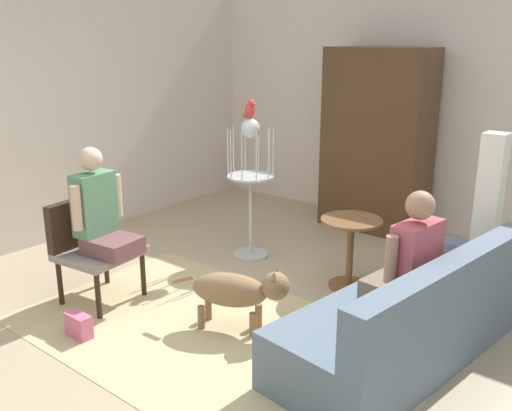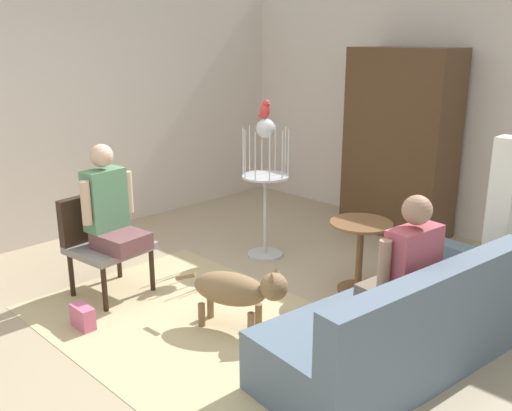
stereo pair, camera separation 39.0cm
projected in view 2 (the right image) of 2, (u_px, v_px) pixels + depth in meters
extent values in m
plane|color=tan|center=(230.00, 323.00, 4.47)|extent=(7.66, 7.66, 0.00)
cube|color=silver|center=(445.00, 108.00, 6.27)|extent=(6.16, 0.12, 2.80)
cube|color=silver|center=(73.00, 109.00, 6.19)|extent=(0.12, 6.99, 2.80)
cube|color=#C6B284|center=(214.00, 334.00, 4.30)|extent=(3.11, 1.88, 0.01)
cube|color=slate|center=(398.00, 335.00, 3.89)|extent=(1.08, 2.18, 0.41)
cube|color=slate|center=(445.00, 297.00, 3.53)|extent=(0.43, 2.10, 0.40)
cube|color=slate|center=(479.00, 263.00, 4.37)|extent=(0.85, 0.28, 0.16)
cube|color=#9EB2B7|center=(372.00, 323.00, 3.33)|extent=(0.14, 0.33, 0.28)
cube|color=gray|center=(431.00, 297.00, 3.67)|extent=(0.14, 0.33, 0.28)
cube|color=#9EB2B7|center=(480.00, 274.00, 4.01)|extent=(0.13, 0.30, 0.28)
cylinder|color=black|center=(152.00, 270.00, 4.99)|extent=(0.04, 0.04, 0.40)
cylinder|color=black|center=(105.00, 289.00, 4.61)|extent=(0.04, 0.04, 0.40)
cylinder|color=black|center=(119.00, 258.00, 5.26)|extent=(0.04, 0.04, 0.40)
cylinder|color=black|center=(71.00, 275.00, 4.88)|extent=(0.04, 0.04, 0.40)
cube|color=gray|center=(110.00, 248.00, 4.87)|extent=(0.62, 0.67, 0.06)
cube|color=black|center=(91.00, 217.00, 4.95)|extent=(0.15, 0.61, 0.41)
cube|color=#706151|center=(392.00, 294.00, 3.86)|extent=(0.39, 0.43, 0.14)
cube|color=#B24C59|center=(413.00, 260.00, 3.67)|extent=(0.23, 0.41, 0.45)
sphere|color=#A57A60|center=(417.00, 210.00, 3.57)|extent=(0.19, 0.19, 0.19)
cylinder|color=#A57A60|center=(384.00, 264.00, 3.55)|extent=(0.08, 0.08, 0.32)
cylinder|color=#A57A60|center=(430.00, 247.00, 3.83)|extent=(0.08, 0.08, 0.32)
cube|color=brown|center=(121.00, 241.00, 4.75)|extent=(0.45, 0.39, 0.14)
cube|color=#598C66|center=(105.00, 199.00, 4.76)|extent=(0.22, 0.37, 0.52)
sphere|color=#DDB293|center=(101.00, 156.00, 4.65)|extent=(0.19, 0.19, 0.19)
cylinder|color=#DDB293|center=(128.00, 192.00, 4.89)|extent=(0.08, 0.08, 0.36)
cylinder|color=#DDB293|center=(86.00, 203.00, 4.57)|extent=(0.08, 0.08, 0.36)
cylinder|color=brown|center=(361.00, 223.00, 4.85)|extent=(0.54, 0.54, 0.02)
cylinder|color=brown|center=(359.00, 258.00, 4.95)|extent=(0.06, 0.06, 0.62)
cylinder|color=brown|center=(358.00, 289.00, 5.03)|extent=(0.36, 0.36, 0.03)
ellipsoid|color=olive|center=(230.00, 289.00, 4.33)|extent=(0.65, 0.47, 0.26)
sphere|color=olive|center=(274.00, 287.00, 4.18)|extent=(0.21, 0.21, 0.21)
cone|color=olive|center=(277.00, 271.00, 4.20)|extent=(0.06, 0.06, 0.06)
cone|color=olive|center=(272.00, 276.00, 4.10)|extent=(0.06, 0.06, 0.06)
cylinder|color=olive|center=(186.00, 276.00, 4.45)|extent=(0.18, 0.10, 0.10)
cylinder|color=olive|center=(259.00, 315.00, 4.39)|extent=(0.06, 0.06, 0.19)
cylinder|color=olive|center=(251.00, 325.00, 4.25)|extent=(0.06, 0.06, 0.19)
cylinder|color=olive|center=(210.00, 306.00, 4.54)|extent=(0.06, 0.06, 0.19)
cylinder|color=olive|center=(202.00, 315.00, 4.40)|extent=(0.06, 0.06, 0.19)
cylinder|color=silver|center=(265.00, 254.00, 5.83)|extent=(0.36, 0.36, 0.03)
cylinder|color=silver|center=(265.00, 217.00, 5.72)|extent=(0.04, 0.04, 0.83)
cylinder|color=silver|center=(265.00, 176.00, 5.60)|extent=(0.47, 0.47, 0.02)
cylinder|color=silver|center=(282.00, 155.00, 5.38)|extent=(0.01, 0.01, 0.46)
cylinder|color=silver|center=(288.00, 153.00, 5.49)|extent=(0.01, 0.01, 0.46)
cylinder|color=silver|center=(285.00, 150.00, 5.62)|extent=(0.01, 0.01, 0.46)
cylinder|color=silver|center=(275.00, 148.00, 5.72)|extent=(0.01, 0.01, 0.46)
cylinder|color=silver|center=(262.00, 148.00, 5.74)|extent=(0.01, 0.01, 0.46)
cylinder|color=silver|center=(250.00, 149.00, 5.68)|extent=(0.01, 0.01, 0.46)
cylinder|color=silver|center=(243.00, 151.00, 5.56)|extent=(0.01, 0.01, 0.46)
cylinder|color=silver|center=(245.00, 154.00, 5.43)|extent=(0.01, 0.01, 0.46)
cylinder|color=silver|center=(255.00, 156.00, 5.34)|extent=(0.01, 0.01, 0.46)
cylinder|color=silver|center=(270.00, 157.00, 5.32)|extent=(0.01, 0.01, 0.46)
sphere|color=silver|center=(266.00, 128.00, 5.46)|extent=(0.19, 0.19, 0.19)
ellipsoid|color=red|center=(265.00, 111.00, 5.42)|extent=(0.09, 0.10, 0.15)
sphere|color=red|center=(267.00, 103.00, 5.38)|extent=(0.07, 0.07, 0.07)
cone|color=#D8BF4C|center=(269.00, 104.00, 5.36)|extent=(0.03, 0.02, 0.02)
ellipsoid|color=red|center=(262.00, 116.00, 5.46)|extent=(0.12, 0.03, 0.04)
cube|color=#4C4742|center=(489.00, 311.00, 4.60)|extent=(0.20, 0.20, 0.06)
cube|color=white|center=(500.00, 226.00, 4.39)|extent=(0.18, 0.18, 1.40)
cube|color=#4C331E|center=(400.00, 143.00, 6.29)|extent=(1.17, 0.56, 2.06)
cube|color=#D8668C|center=(83.00, 317.00, 4.37)|extent=(0.22, 0.10, 0.18)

